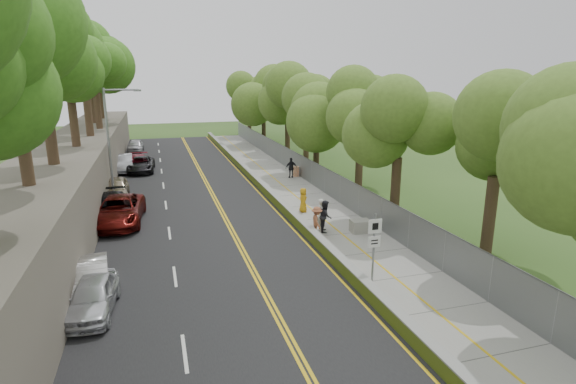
% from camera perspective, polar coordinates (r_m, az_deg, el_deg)
% --- Properties ---
extents(ground, '(140.00, 140.00, 0.00)m').
position_cam_1_polar(ground, '(22.46, 4.68, -8.48)').
color(ground, '#33511E').
rests_on(ground, ground).
extents(road, '(11.20, 66.00, 0.04)m').
position_cam_1_polar(road, '(35.39, -12.50, -0.13)').
color(road, black).
rests_on(road, ground).
extents(sidewalk, '(4.20, 66.00, 0.05)m').
position_cam_1_polar(sidewalk, '(36.76, -0.07, 0.78)').
color(sidewalk, gray).
rests_on(sidewalk, ground).
extents(jersey_barrier, '(0.42, 66.00, 0.60)m').
position_cam_1_polar(jersey_barrier, '(36.12, -3.57, 0.95)').
color(jersey_barrier, '#ADE222').
rests_on(jersey_barrier, ground).
extents(rock_embankment, '(5.00, 66.00, 4.00)m').
position_cam_1_polar(rock_embankment, '(35.37, -25.86, 2.04)').
color(rock_embankment, '#595147').
rests_on(rock_embankment, ground).
extents(chainlink_fence, '(0.04, 66.00, 2.00)m').
position_cam_1_polar(chainlink_fence, '(37.18, 3.04, 2.46)').
color(chainlink_fence, slate).
rests_on(chainlink_fence, ground).
extents(trees_embankment, '(6.40, 66.00, 13.00)m').
position_cam_1_polar(trees_embankment, '(34.68, -26.62, 15.93)').
color(trees_embankment, '#458822').
rests_on(trees_embankment, rock_embankment).
extents(trees_fenceside, '(7.00, 66.00, 14.00)m').
position_cam_1_polar(trees_fenceside, '(37.26, 6.64, 11.72)').
color(trees_fenceside, olive).
rests_on(trees_fenceside, ground).
extents(streetlight, '(2.52, 0.22, 8.00)m').
position_cam_1_polar(streetlight, '(33.59, -21.48, 6.48)').
color(streetlight, gray).
rests_on(streetlight, ground).
extents(signpost, '(0.62, 0.09, 3.10)m').
position_cam_1_polar(signpost, '(19.61, 10.89, -6.04)').
color(signpost, gray).
rests_on(signpost, sidewalk).
extents(construction_barrel, '(0.54, 0.54, 0.88)m').
position_cam_1_polar(construction_barrel, '(40.10, 1.04, 2.62)').
color(construction_barrel, '#D75008').
rests_on(construction_barrel, sidewalk).
extents(concrete_block, '(1.12, 0.86, 0.72)m').
position_cam_1_polar(concrete_block, '(26.16, 9.16, -4.29)').
color(concrete_block, gray).
rests_on(concrete_block, sidewalk).
extents(car_0, '(1.90, 4.04, 1.34)m').
position_cam_1_polar(car_0, '(18.86, -23.54, -12.06)').
color(car_0, silver).
rests_on(car_0, road).
extents(car_1, '(1.87, 4.31, 1.38)m').
position_cam_1_polar(car_1, '(20.42, -23.89, -9.96)').
color(car_1, beige).
rests_on(car_1, road).
extents(car_2, '(3.14, 6.07, 1.64)m').
position_cam_1_polar(car_2, '(29.04, -20.69, -2.23)').
color(car_2, '#580F0B').
rests_on(car_2, road).
extents(car_3, '(2.41, 5.44, 1.55)m').
position_cam_1_polar(car_3, '(30.10, -21.59, -1.83)').
color(car_3, black).
rests_on(car_3, road).
extents(car_4, '(1.89, 4.49, 1.52)m').
position_cam_1_polar(car_4, '(35.16, -21.02, 0.45)').
color(car_4, gray).
rests_on(car_4, road).
extents(car_5, '(1.87, 4.85, 1.58)m').
position_cam_1_polar(car_5, '(44.96, -20.19, 3.47)').
color(car_5, '#9C9EA4').
rests_on(car_5, road).
extents(car_6, '(2.56, 5.13, 1.39)m').
position_cam_1_polar(car_6, '(44.23, -18.16, 3.35)').
color(car_6, black).
rests_on(car_6, road).
extents(car_7, '(2.43, 5.04, 1.42)m').
position_cam_1_polar(car_7, '(45.09, -18.70, 3.52)').
color(car_7, maroon).
rests_on(car_7, road).
extents(car_8, '(1.92, 4.29, 1.43)m').
position_cam_1_polar(car_8, '(56.24, -18.81, 5.57)').
color(car_8, '#BABABE').
rests_on(car_8, road).
extents(painter_0, '(0.63, 0.86, 1.61)m').
position_cam_1_polar(painter_0, '(29.50, 1.93, -1.02)').
color(painter_0, orange).
rests_on(painter_0, sidewalk).
extents(painter_1, '(0.49, 0.71, 1.89)m').
position_cam_1_polar(painter_1, '(26.02, 4.25, -2.88)').
color(painter_1, silver).
rests_on(painter_1, sidewalk).
extents(painter_2, '(0.95, 1.07, 1.84)m').
position_cam_1_polar(painter_2, '(25.85, 4.77, -3.06)').
color(painter_2, '#222227').
rests_on(painter_2, sidewalk).
extents(painter_3, '(0.73, 1.13, 1.66)m').
position_cam_1_polar(painter_3, '(25.22, 3.67, -3.71)').
color(painter_3, '#9B5638').
rests_on(painter_3, sidewalk).
extents(person_far, '(1.06, 0.46, 1.79)m').
position_cam_1_polar(person_far, '(39.41, 0.42, 3.09)').
color(person_far, black).
rests_on(person_far, sidewalk).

